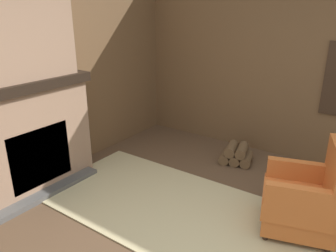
{
  "coord_description": "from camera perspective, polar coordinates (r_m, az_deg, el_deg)",
  "views": [
    {
      "loc": [
        0.83,
        -1.94,
        2.08
      ],
      "look_at": [
        -1.01,
        0.69,
        0.9
      ],
      "focal_mm": 35.0,
      "sensor_mm": 36.0,
      "label": 1
    }
  ],
  "objects": [
    {
      "name": "firewood_stack",
      "position": [
        4.71,
        11.81,
        -4.86
      ],
      "size": [
        0.51,
        0.46,
        0.27
      ],
      "rotation": [
        0.0,
        0.0,
        0.25
      ],
      "color": "brown",
      "rests_on": "ground"
    },
    {
      "name": "storage_case",
      "position": [
        4.14,
        -19.52,
        9.62
      ],
      "size": [
        0.13,
        0.22,
        0.16
      ],
      "color": "brown",
      "rests_on": "fireplace_hearth"
    },
    {
      "name": "fireplace_hearth",
      "position": [
        4.07,
        -22.79,
        -1.94
      ],
      "size": [
        0.55,
        1.57,
        1.32
      ],
      "color": "#9E7A60",
      "rests_on": "ground"
    },
    {
      "name": "wood_panel_wall_back",
      "position": [
        4.74,
        25.03,
        9.4
      ],
      "size": [
        5.87,
        0.09,
        2.7
      ],
      "color": "brown",
      "rests_on": "ground"
    },
    {
      "name": "armchair",
      "position": [
        3.44,
        22.62,
        -11.82
      ],
      "size": [
        0.82,
        0.79,
        0.94
      ],
      "rotation": [
        0.0,
        0.0,
        3.44
      ],
      "color": "#C6662D",
      "rests_on": "ground"
    },
    {
      "name": "area_rug",
      "position": [
        3.49,
        7.55,
        -16.42
      ],
      "size": [
        3.97,
        1.52,
        0.01
      ],
      "color": "#C6B789",
      "rests_on": "ground"
    },
    {
      "name": "decorative_plate_on_mantel",
      "position": [
        3.9,
        -25.33,
        9.13
      ],
      "size": [
        0.07,
        0.28,
        0.28
      ],
      "color": "#336093",
      "rests_on": "fireplace_hearth"
    },
    {
      "name": "wood_panel_wall_left",
      "position": [
        4.06,
        -25.74,
        7.84
      ],
      "size": [
        0.06,
        5.87,
        2.7
      ],
      "color": "brown",
      "rests_on": "ground"
    },
    {
      "name": "chimney_breast",
      "position": [
        3.83,
        -25.7,
        17.13
      ],
      "size": [
        0.3,
        1.29,
        1.36
      ],
      "color": "#9E7A60",
      "rests_on": "fireplace_hearth"
    }
  ]
}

